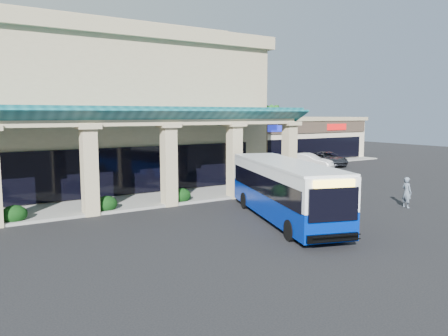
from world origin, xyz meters
TOP-DOWN VIEW (x-y plane):
  - ground at (0.00, 0.00)m, footprint 110.00×110.00m
  - main_building at (-8.00, 16.00)m, footprint 30.80×14.80m
  - arcade at (-8.00, 6.80)m, footprint 30.00×6.20m
  - strip_mall at (18.00, 24.00)m, footprint 22.50×12.50m
  - palm_0 at (8.50, 11.00)m, footprint 2.40×2.40m
  - palm_1 at (9.50, 14.00)m, footprint 2.40×2.40m
  - broadleaf_tree at (7.50, 19.00)m, footprint 2.60×2.60m
  - transit_bus at (0.31, -1.00)m, footprint 5.61×10.71m
  - pedestrian at (8.09, -2.44)m, footprint 0.52×0.70m
  - car_silver at (12.14, 14.45)m, footprint 2.70×5.25m
  - car_white at (14.95, 12.90)m, footprint 3.40×5.09m
  - car_red at (16.50, 14.64)m, footprint 3.10×4.74m
  - car_gray at (19.26, 14.48)m, footprint 3.61×5.53m

SIDE VIEW (x-z plane):
  - ground at x=0.00m, z-range 0.00..0.00m
  - car_red at x=16.50m, z-range 0.00..1.28m
  - car_gray at x=19.26m, z-range 0.00..1.41m
  - car_white at x=14.95m, z-range 0.00..1.59m
  - car_silver at x=12.14m, z-range 0.00..1.71m
  - pedestrian at x=8.09m, z-range 0.00..1.74m
  - transit_bus at x=0.31m, z-range 0.00..2.92m
  - broadleaf_tree at x=7.50m, z-range 0.00..4.81m
  - strip_mall at x=18.00m, z-range 0.00..4.90m
  - arcade at x=-8.00m, z-range 0.00..5.70m
  - palm_1 at x=9.50m, z-range 0.00..5.80m
  - palm_0 at x=8.50m, z-range 0.00..6.60m
  - main_building at x=-8.00m, z-range 0.00..11.35m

